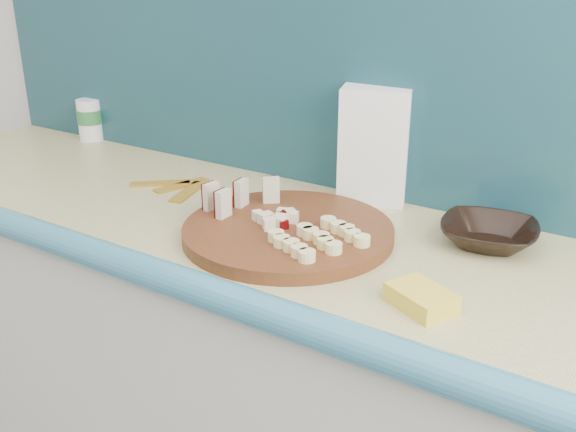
% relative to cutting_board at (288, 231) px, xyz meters
% --- Properties ---
extents(kitchen_counter, '(2.20, 0.63, 0.91)m').
position_rel_cutting_board_xyz_m(kitchen_counter, '(-0.14, 0.03, -0.47)').
color(kitchen_counter, silver).
rests_on(kitchen_counter, ground).
extents(backsplash, '(2.20, 0.02, 0.50)m').
position_rel_cutting_board_xyz_m(backsplash, '(-0.14, 0.32, 0.24)').
color(backsplash, teal).
rests_on(backsplash, kitchen_counter).
extents(cutting_board, '(0.55, 0.55, 0.03)m').
position_rel_cutting_board_xyz_m(cutting_board, '(0.00, 0.00, 0.00)').
color(cutting_board, '#4E2910').
rests_on(cutting_board, kitchen_counter).
extents(apple_wedges, '(0.11, 0.16, 0.06)m').
position_rel_cutting_board_xyz_m(apple_wedges, '(-0.14, 0.02, 0.04)').
color(apple_wedges, beige).
rests_on(apple_wedges, cutting_board).
extents(apple_chunks, '(0.06, 0.06, 0.02)m').
position_rel_cutting_board_xyz_m(apple_chunks, '(-0.02, 0.01, 0.02)').
color(apple_chunks, '#F7EBC5').
rests_on(apple_chunks, cutting_board).
extents(banana_slices, '(0.17, 0.19, 0.02)m').
position_rel_cutting_board_xyz_m(banana_slices, '(0.09, -0.04, 0.02)').
color(banana_slices, '#FFED9B').
rests_on(banana_slices, cutting_board).
extents(brown_bowl, '(0.22, 0.22, 0.05)m').
position_rel_cutting_board_xyz_m(brown_bowl, '(0.34, 0.18, 0.01)').
color(brown_bowl, black).
rests_on(brown_bowl, kitchen_counter).
extents(flour_bag, '(0.18, 0.15, 0.26)m').
position_rel_cutting_board_xyz_m(flour_bag, '(0.04, 0.29, 0.12)').
color(flour_bag, white).
rests_on(flour_bag, kitchen_counter).
extents(canister, '(0.08, 0.08, 0.13)m').
position_rel_cutting_board_xyz_m(canister, '(-0.92, 0.29, 0.05)').
color(canister, white).
rests_on(canister, kitchen_counter).
extents(sponge, '(0.12, 0.11, 0.03)m').
position_rel_cutting_board_xyz_m(sponge, '(0.33, -0.11, 0.00)').
color(sponge, yellow).
rests_on(sponge, kitchen_counter).
extents(banana_peel, '(0.20, 0.18, 0.01)m').
position_rel_cutting_board_xyz_m(banana_peel, '(-0.39, 0.10, -0.01)').
color(banana_peel, gold).
rests_on(banana_peel, kitchen_counter).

